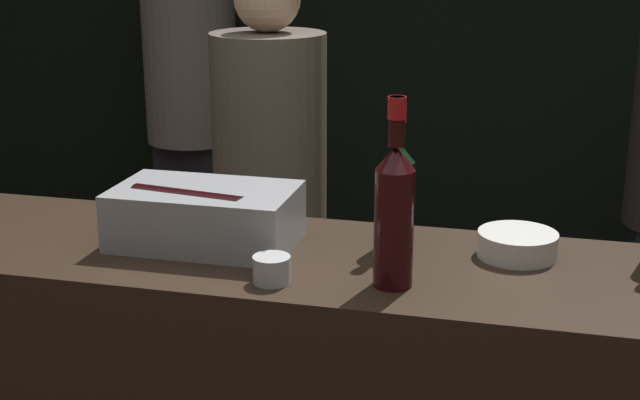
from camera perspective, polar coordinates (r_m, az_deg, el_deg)
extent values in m
cube|color=black|center=(4.31, 8.27, 11.76)|extent=(6.40, 0.06, 2.80)
cube|color=#9EA0A5|center=(2.01, -7.36, -1.03)|extent=(0.40, 0.24, 0.13)
cylinder|color=black|center=(1.97, -8.52, -0.42)|extent=(0.27, 0.11, 0.08)
cylinder|color=#9EA899|center=(2.05, -7.99, 0.24)|extent=(0.27, 0.07, 0.06)
cylinder|color=white|center=(1.97, 12.52, -2.79)|extent=(0.17, 0.17, 0.05)
cylinder|color=gray|center=(1.96, 12.56, -2.16)|extent=(0.14, 0.14, 0.01)
cylinder|color=silver|center=(1.79, -3.11, -4.46)|extent=(0.08, 0.08, 0.06)
sphere|color=#F4C66B|center=(1.79, -3.11, -4.38)|extent=(0.03, 0.03, 0.03)
cylinder|color=black|center=(1.97, 4.99, -0.29)|extent=(0.07, 0.07, 0.19)
cone|color=black|center=(1.94, 5.08, 3.06)|extent=(0.07, 0.07, 0.04)
cylinder|color=black|center=(1.92, 5.12, 4.85)|extent=(0.02, 0.02, 0.08)
cylinder|color=maroon|center=(1.92, 5.14, 5.50)|extent=(0.03, 0.03, 0.04)
cylinder|color=black|center=(1.75, 4.75, -1.85)|extent=(0.08, 0.08, 0.24)
cone|color=black|center=(1.70, 4.86, 2.69)|extent=(0.08, 0.08, 0.05)
cylinder|color=black|center=(1.69, 4.92, 5.03)|extent=(0.03, 0.03, 0.10)
cylinder|color=red|center=(1.68, 4.95, 5.90)|extent=(0.04, 0.04, 0.04)
cube|color=black|center=(3.16, -3.03, -9.34)|extent=(0.28, 0.20, 0.76)
cylinder|color=#60564C|center=(2.91, -3.25, 3.73)|extent=(0.37, 0.37, 0.70)
cube|color=black|center=(4.30, -7.87, -1.62)|extent=(0.31, 0.23, 0.84)
cylinder|color=slate|center=(4.12, -8.32, 8.97)|extent=(0.42, 0.42, 0.76)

